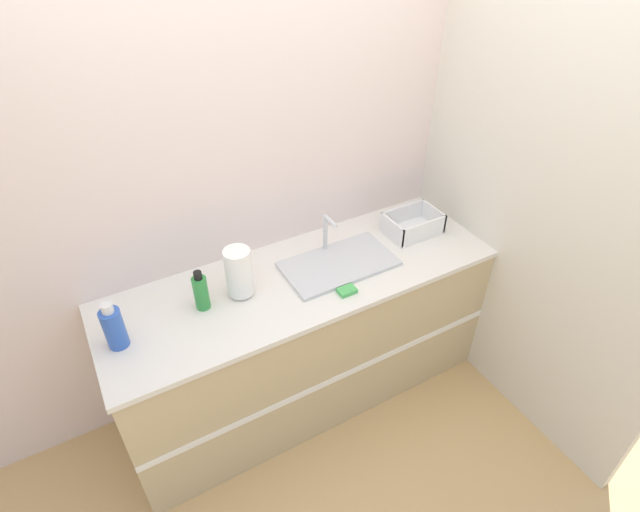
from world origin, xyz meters
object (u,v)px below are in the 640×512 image
at_px(bottle_green, 201,292).
at_px(dish_rack, 412,226).
at_px(bottle_blue, 114,327).
at_px(sink, 338,262).
at_px(paper_towel_roll, 239,272).

bearing_deg(bottle_green, dish_rack, 0.65).
bearing_deg(bottle_blue, sink, 0.50).
height_order(paper_towel_roll, bottle_blue, paper_towel_roll).
relative_size(dish_rack, bottle_green, 1.44).
xyz_separation_m(dish_rack, bottle_blue, (-1.66, -0.06, 0.06)).
height_order(paper_towel_roll, dish_rack, paper_towel_roll).
xyz_separation_m(paper_towel_roll, bottle_blue, (-0.60, -0.05, -0.03)).
relative_size(sink, paper_towel_roll, 2.28).
relative_size(paper_towel_roll, bottle_blue, 1.09).
height_order(dish_rack, bottle_green, bottle_green).
height_order(bottle_blue, bottle_green, bottle_blue).
relative_size(bottle_blue, bottle_green, 1.12).
bearing_deg(dish_rack, paper_towel_roll, -179.37).
distance_m(sink, bottle_blue, 1.13).
relative_size(sink, bottle_green, 2.77).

